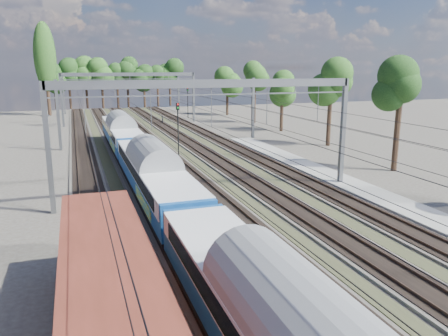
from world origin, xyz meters
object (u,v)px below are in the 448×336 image
object	(u,v)px
emu_train	(154,170)
freight_boxcar	(109,295)
worker	(162,120)
signal_near	(178,123)
signal_far	(188,99)

from	to	relation	value
emu_train	freight_boxcar	xyz separation A→B (m)	(-4.50, -16.49, -0.39)
worker	signal_near	bearing A→B (deg)	-176.61
signal_far	worker	bearing A→B (deg)	-114.47
freight_boxcar	signal_near	bearing A→B (deg)	72.98
signal_near	signal_far	size ratio (longest dim) A/B	1.01
freight_boxcar	signal_far	xyz separation A→B (m)	(20.85, 70.82, 1.54)
freight_boxcar	emu_train	bearing A→B (deg)	74.73
emu_train	signal_near	bearing A→B (deg)	71.25
worker	signal_near	xyz separation A→B (m)	(-4.00, -29.69, 3.07)
worker	emu_train	bearing A→B (deg)	179.32
signal_near	freight_boxcar	bearing A→B (deg)	-91.14
emu_train	signal_near	xyz separation A→B (m)	(5.60, 16.50, 1.18)
emu_train	worker	size ratio (longest dim) A/B	41.95
emu_train	freight_boxcar	size ratio (longest dim) A/B	4.52
emu_train	signal_near	distance (m)	17.47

